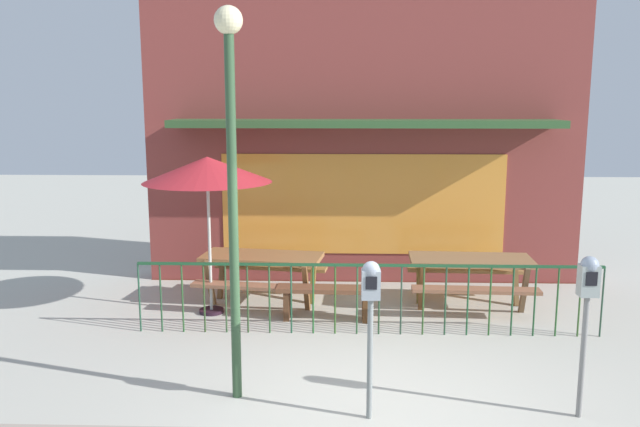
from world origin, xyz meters
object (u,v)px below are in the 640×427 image
(parking_meter_far, at_px, (587,294))
(street_lamp, at_px, (232,151))
(picnic_table_left, at_px, (262,265))
(patio_umbrella, at_px, (207,170))
(parking_meter_near, at_px, (371,298))
(patio_bench, at_px, (326,296))
(picnic_table_right, at_px, (470,268))

(parking_meter_far, distance_m, street_lamp, 3.73)
(picnic_table_left, xyz_separation_m, parking_meter_far, (3.57, -3.46, 0.65))
(picnic_table_left, height_order, street_lamp, street_lamp)
(patio_umbrella, relative_size, parking_meter_near, 1.44)
(parking_meter_near, relative_size, parking_meter_far, 0.97)
(patio_umbrella, bearing_deg, picnic_table_left, 31.26)
(picnic_table_left, bearing_deg, street_lamp, -88.04)
(patio_bench, xyz_separation_m, street_lamp, (-0.88, -2.45, 2.25))
(patio_bench, bearing_deg, parking_meter_far, -47.16)
(picnic_table_right, xyz_separation_m, parking_meter_far, (0.43, -3.38, 0.65))
(patio_bench, bearing_deg, parking_meter_near, -80.21)
(picnic_table_right, bearing_deg, picnic_table_left, 178.68)
(patio_bench, height_order, parking_meter_far, parking_meter_far)
(picnic_table_left, height_order, picnic_table_right, same)
(picnic_table_right, distance_m, parking_meter_far, 3.47)
(picnic_table_left, bearing_deg, picnic_table_right, -1.32)
(parking_meter_near, bearing_deg, picnic_table_left, 112.68)
(picnic_table_right, xyz_separation_m, patio_umbrella, (-3.84, -0.36, 1.50))
(parking_meter_far, relative_size, street_lamp, 0.41)
(patio_umbrella, xyz_separation_m, patio_bench, (1.69, -0.25, -1.75))
(patio_umbrella, relative_size, patio_bench, 1.63)
(parking_meter_near, bearing_deg, street_lamp, 162.85)
(parking_meter_near, height_order, parking_meter_far, parking_meter_far)
(street_lamp, bearing_deg, parking_meter_far, -5.41)
(patio_umbrella, bearing_deg, patio_bench, -8.27)
(parking_meter_far, bearing_deg, patio_umbrella, 144.67)
(parking_meter_far, bearing_deg, parking_meter_near, -177.33)
(patio_bench, bearing_deg, picnic_table_left, 145.72)
(parking_meter_near, distance_m, street_lamp, 1.99)
(patio_umbrella, bearing_deg, picnic_table_right, 5.29)
(picnic_table_right, height_order, patio_umbrella, patio_umbrella)
(patio_umbrella, distance_m, parking_meter_far, 5.30)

